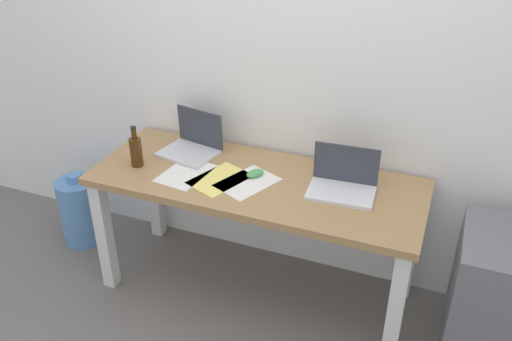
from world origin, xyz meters
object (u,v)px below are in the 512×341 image
object	(u,v)px
computer_mouse	(255,173)
filing_cabinet	(495,300)
desk	(256,196)
beer_bottle	(136,151)
laptop_left	(192,145)
laptop_right	(343,183)
water_cooler_jug	(80,210)

from	to	relation	value
computer_mouse	filing_cabinet	distance (m)	1.29
desk	beer_bottle	distance (m)	0.67
computer_mouse	laptop_left	bearing A→B (deg)	-164.83
desk	laptop_left	bearing A→B (deg)	161.88
laptop_left	laptop_right	size ratio (longest dim) A/B	1.01
desk	filing_cabinet	world-z (taller)	desk
beer_bottle	water_cooler_jug	bearing A→B (deg)	167.04
laptop_left	water_cooler_jug	world-z (taller)	laptop_left
beer_bottle	filing_cabinet	size ratio (longest dim) A/B	0.33
desk	water_cooler_jug	bearing A→B (deg)	178.32
computer_mouse	water_cooler_jug	bearing A→B (deg)	-149.73
computer_mouse	filing_cabinet	size ratio (longest dim) A/B	0.15
laptop_left	beer_bottle	size ratio (longest dim) A/B	1.49
laptop_right	beer_bottle	bearing A→B (deg)	-172.52
desk	computer_mouse	size ratio (longest dim) A/B	16.95
laptop_left	water_cooler_jug	distance (m)	0.95
water_cooler_jug	computer_mouse	bearing A→B (deg)	-0.49
laptop_left	beer_bottle	bearing A→B (deg)	-130.73
laptop_right	computer_mouse	distance (m)	0.45
laptop_right	computer_mouse	world-z (taller)	laptop_right
filing_cabinet	desk	bearing A→B (deg)	178.78
computer_mouse	laptop_right	bearing A→B (deg)	33.44
desk	laptop_right	world-z (taller)	laptop_right
beer_bottle	computer_mouse	world-z (taller)	beer_bottle
water_cooler_jug	filing_cabinet	distance (m)	2.41
desk	computer_mouse	distance (m)	0.12
laptop_left	desk	bearing A→B (deg)	-18.12
desk	filing_cabinet	bearing A→B (deg)	-1.22
beer_bottle	water_cooler_jug	xyz separation A→B (m)	(-0.56, 0.13, -0.59)
desk	laptop_right	bearing A→B (deg)	6.07
laptop_right	filing_cabinet	distance (m)	0.89
beer_bottle	filing_cabinet	xyz separation A→B (m)	(1.85, 0.07, -0.47)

